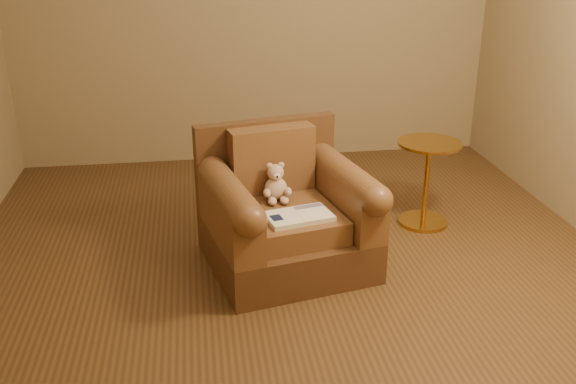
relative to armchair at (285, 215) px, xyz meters
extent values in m
plane|color=#54371D|center=(0.03, -0.05, -0.31)|extent=(4.00, 4.00, 0.00)
cube|color=#917B59|center=(0.03, 1.95, 1.04)|extent=(4.00, 0.02, 2.70)
cube|color=#917B59|center=(0.03, -2.05, 1.04)|extent=(4.00, 0.02, 2.70)
cube|color=#4F301A|center=(0.01, -0.04, -0.19)|extent=(1.06, 1.02, 0.25)
cube|color=#4F301A|center=(-0.07, 0.33, 0.22)|extent=(0.90, 0.28, 0.56)
cube|color=brown|center=(0.02, -0.08, 0.01)|extent=(0.64, 0.73, 0.13)
cube|color=brown|center=(-0.05, 0.22, 0.28)|extent=(0.54, 0.25, 0.40)
cube|color=brown|center=(-0.33, -0.16, 0.08)|extent=(0.34, 0.78, 0.29)
cube|color=brown|center=(0.37, -0.01, 0.08)|extent=(0.34, 0.78, 0.29)
cylinder|color=brown|center=(-0.33, -0.16, 0.23)|extent=(0.34, 0.78, 0.18)
cylinder|color=brown|center=(0.37, -0.01, 0.23)|extent=(0.34, 0.78, 0.18)
ellipsoid|color=tan|center=(-0.04, 0.08, 0.14)|extent=(0.14, 0.12, 0.14)
sphere|color=tan|center=(-0.04, 0.09, 0.24)|extent=(0.10, 0.10, 0.10)
ellipsoid|color=tan|center=(-0.08, 0.09, 0.28)|extent=(0.04, 0.02, 0.04)
ellipsoid|color=tan|center=(-0.01, 0.09, 0.28)|extent=(0.04, 0.02, 0.04)
ellipsoid|color=beige|center=(-0.04, 0.04, 0.23)|extent=(0.05, 0.03, 0.04)
sphere|color=black|center=(-0.04, 0.02, 0.24)|extent=(0.01, 0.01, 0.01)
ellipsoid|color=tan|center=(-0.10, 0.02, 0.14)|extent=(0.05, 0.09, 0.05)
ellipsoid|color=tan|center=(0.02, 0.03, 0.14)|extent=(0.05, 0.09, 0.05)
ellipsoid|color=tan|center=(-0.07, -0.01, 0.10)|extent=(0.05, 0.09, 0.05)
ellipsoid|color=tan|center=(0.00, 0.00, 0.10)|extent=(0.05, 0.09, 0.05)
cube|color=beige|center=(0.05, -0.22, 0.09)|extent=(0.41, 0.30, 0.03)
cube|color=white|center=(-0.04, -0.24, 0.10)|extent=(0.22, 0.26, 0.00)
cube|color=white|center=(0.14, -0.20, 0.10)|extent=(0.22, 0.26, 0.00)
cube|color=beige|center=(0.05, -0.22, 0.10)|extent=(0.06, 0.22, 0.00)
cube|color=#0F1638|center=(-0.08, -0.25, 0.10)|extent=(0.08, 0.09, 0.00)
cube|color=slate|center=(0.12, -0.13, 0.10)|extent=(0.17, 0.08, 0.00)
cylinder|color=#C18A35|center=(1.03, 0.40, -0.30)|extent=(0.34, 0.34, 0.03)
cylinder|color=#C18A35|center=(1.03, 0.40, -0.02)|extent=(0.03, 0.03, 0.55)
cylinder|color=#C18A35|center=(1.03, 0.40, 0.27)|extent=(0.42, 0.42, 0.02)
cylinder|color=#C18A35|center=(1.03, 0.40, 0.26)|extent=(0.03, 0.03, 0.02)
camera|label=1|loc=(-0.49, -3.45, 1.60)|focal=40.00mm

